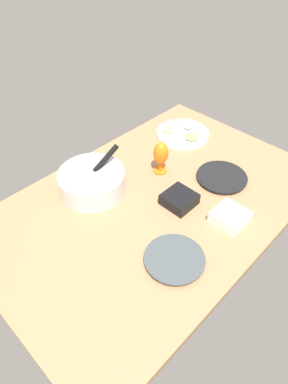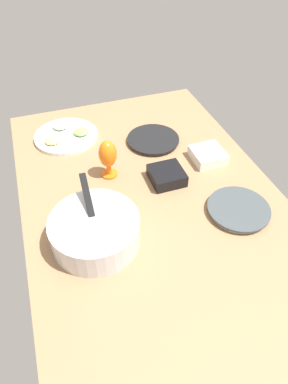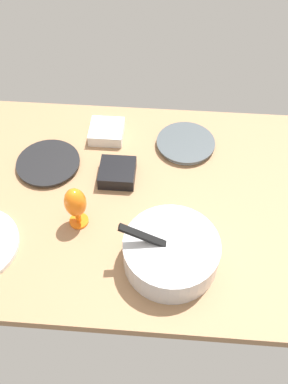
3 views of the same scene
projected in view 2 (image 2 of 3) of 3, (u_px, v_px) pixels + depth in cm
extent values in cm
cube|color=#99704C|center=(151.00, 198.00, 142.26)|extent=(160.00, 104.00, 4.00)
cylinder|color=silver|center=(238.00, 211.00, 133.20)|extent=(22.55, 22.55, 1.55)
cylinder|color=#3E4549|center=(239.00, 208.00, 132.34)|extent=(24.51, 24.51, 0.93)
cylinder|color=#4C4C51|center=(153.00, 141.00, 167.25)|extent=(23.51, 23.51, 1.34)
cylinder|color=black|center=(153.00, 139.00, 166.50)|extent=(25.56, 25.56, 0.81)
cylinder|color=silver|center=(95.00, 231.00, 119.81)|extent=(31.87, 31.87, 10.89)
cylinder|color=white|center=(94.00, 225.00, 117.55)|extent=(28.69, 28.69, 1.96)
cube|color=black|center=(90.00, 207.00, 118.89)|extent=(23.14, 3.18, 13.03)
cylinder|color=silver|center=(66.00, 136.00, 169.70)|extent=(31.15, 31.15, 1.80)
ellipsoid|color=beige|center=(60.00, 126.00, 172.43)|extent=(7.52, 7.52, 2.72)
ellipsoid|color=#F9E072|center=(52.00, 140.00, 163.55)|extent=(7.43, 7.43, 2.31)
ellipsoid|color=#8CC659|center=(81.00, 132.00, 168.84)|extent=(7.57, 7.57, 2.33)
cylinder|color=orange|center=(110.00, 174.00, 149.48)|extent=(6.95, 6.95, 1.00)
cylinder|color=orange|center=(109.00, 169.00, 147.65)|extent=(2.00, 2.00, 4.28)
ellipsoid|color=orange|center=(108.00, 154.00, 141.83)|extent=(7.72, 7.72, 12.50)
cube|color=black|center=(167.00, 175.00, 145.30)|extent=(13.90, 13.90, 5.49)
cube|color=tan|center=(167.00, 172.00, 144.08)|extent=(11.39, 11.39, 1.76)
cube|color=white|center=(208.00, 155.00, 155.82)|extent=(14.13, 14.13, 5.01)
cube|color=#F9E072|center=(208.00, 153.00, 154.71)|extent=(11.59, 11.59, 1.60)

